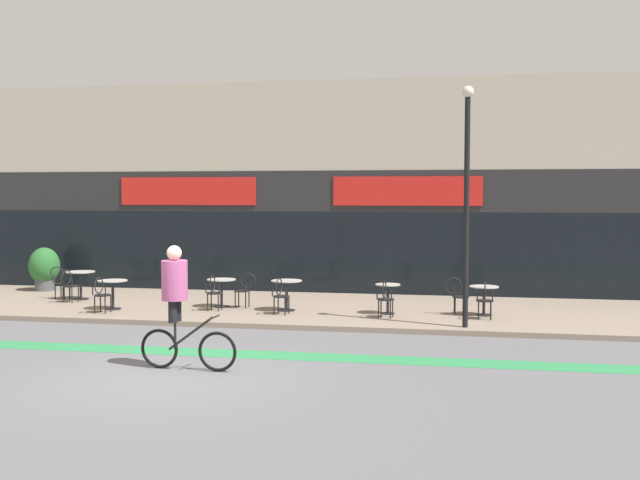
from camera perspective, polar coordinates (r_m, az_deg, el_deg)
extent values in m
plane|color=#5B5B60|center=(12.91, -11.64, -10.16)|extent=(120.00, 120.00, 0.00)
cube|color=gray|center=(19.68, -3.66, -5.18)|extent=(40.00, 5.50, 0.12)
cube|color=#B2A899|center=(24.09, -0.93, 3.87)|extent=(40.00, 4.00, 6.35)
cube|color=black|center=(22.23, -1.93, -0.90)|extent=(38.80, 0.10, 2.40)
cube|color=#232326|center=(22.18, -1.92, 3.75)|extent=(39.20, 0.14, 1.20)
cube|color=red|center=(23.05, -10.04, 3.69)|extent=(4.27, 0.08, 0.84)
cube|color=red|center=(21.64, 6.64, 3.73)|extent=(4.27, 0.08, 0.84)
cube|color=#2D844C|center=(14.66, -8.79, -8.46)|extent=(36.00, 0.70, 0.01)
cylinder|color=black|center=(21.79, -17.75, -4.30)|extent=(0.43, 0.43, 0.02)
cylinder|color=black|center=(21.74, -17.77, -3.35)|extent=(0.07, 0.07, 0.75)
cylinder|color=#ADA8A3|center=(21.70, -17.79, -2.33)|extent=(0.78, 0.78, 0.02)
cylinder|color=black|center=(19.70, -15.49, -5.08)|extent=(0.41, 0.41, 0.02)
cylinder|color=black|center=(19.65, -15.51, -4.08)|extent=(0.07, 0.07, 0.72)
cylinder|color=#ADA8A3|center=(19.61, -15.52, -3.00)|extent=(0.74, 0.74, 0.02)
cylinder|color=black|center=(19.53, -7.50, -5.05)|extent=(0.41, 0.41, 0.02)
cylinder|color=black|center=(19.49, -7.51, -4.07)|extent=(0.07, 0.07, 0.70)
cylinder|color=#ADA8A3|center=(19.44, -7.52, -3.01)|extent=(0.74, 0.74, 0.02)
cylinder|color=black|center=(18.79, -2.56, -5.37)|extent=(0.42, 0.42, 0.02)
cylinder|color=black|center=(18.74, -2.56, -4.28)|extent=(0.07, 0.07, 0.74)
cylinder|color=#ADA8A3|center=(18.69, -2.56, -3.12)|extent=(0.77, 0.77, 0.02)
cylinder|color=black|center=(18.35, 5.18, -5.59)|extent=(0.33, 0.33, 0.02)
cylinder|color=black|center=(18.30, 5.19, -4.54)|extent=(0.07, 0.07, 0.71)
cylinder|color=#ADA8A3|center=(18.25, 5.20, -3.40)|extent=(0.61, 0.61, 0.02)
cylinder|color=black|center=(18.48, 12.37, -5.59)|extent=(0.38, 0.38, 0.02)
cylinder|color=black|center=(18.44, 12.38, -4.59)|extent=(0.07, 0.07, 0.68)
cylinder|color=#ADA8A3|center=(18.39, 12.39, -3.50)|extent=(0.70, 0.70, 0.02)
cylinder|color=black|center=(21.26, -18.47, -3.36)|extent=(0.45, 0.45, 0.03)
cylinder|color=black|center=(21.48, -18.54, -3.89)|extent=(0.03, 0.03, 0.42)
cylinder|color=black|center=(21.32, -17.93, -3.94)|extent=(0.03, 0.03, 0.42)
cylinder|color=black|center=(21.26, -18.99, -3.98)|extent=(0.03, 0.03, 0.42)
cylinder|color=black|center=(21.09, -18.37, -4.02)|extent=(0.03, 0.03, 0.42)
torus|color=black|center=(21.09, -18.76, -2.70)|extent=(0.08, 0.41, 0.41)
cylinder|color=black|center=(21.21, -19.12, -3.04)|extent=(0.03, 0.03, 0.23)
cylinder|color=black|center=(21.01, -18.37, -3.08)|extent=(0.03, 0.03, 0.23)
cylinder|color=black|center=(22.00, -19.03, -3.14)|extent=(0.42, 0.42, 0.03)
cylinder|color=black|center=(22.07, -18.52, -3.70)|extent=(0.03, 0.03, 0.42)
cylinder|color=black|center=(21.84, -18.91, -3.78)|extent=(0.03, 0.03, 0.42)
cylinder|color=black|center=(22.22, -19.13, -3.66)|extent=(0.03, 0.03, 0.42)
cylinder|color=black|center=(21.99, -19.53, -3.74)|extent=(0.03, 0.03, 0.42)
torus|color=black|center=(22.07, -19.42, -2.44)|extent=(0.41, 0.05, 0.41)
cylinder|color=black|center=(22.22, -19.17, -2.75)|extent=(0.03, 0.03, 0.23)
cylinder|color=black|center=(21.94, -19.66, -2.84)|extent=(0.03, 0.03, 0.23)
cylinder|color=black|center=(19.15, -16.23, -4.06)|extent=(0.42, 0.42, 0.03)
cylinder|color=black|center=(19.37, -16.38, -4.65)|extent=(0.03, 0.03, 0.42)
cylinder|color=black|center=(19.24, -15.65, -4.69)|extent=(0.03, 0.03, 0.42)
cylinder|color=black|center=(19.13, -16.79, -4.76)|extent=(0.03, 0.03, 0.42)
cylinder|color=black|center=(18.99, -16.05, -4.80)|extent=(0.03, 0.03, 0.42)
torus|color=black|center=(18.97, -16.49, -3.33)|extent=(0.04, 0.41, 0.41)
cylinder|color=black|center=(19.07, -16.94, -3.72)|extent=(0.03, 0.03, 0.23)
cylinder|color=black|center=(18.91, -16.03, -3.76)|extent=(0.03, 0.03, 0.23)
cylinder|color=black|center=(18.96, -8.03, -4.03)|extent=(0.40, 0.40, 0.03)
cylinder|color=black|center=(19.16, -8.29, -4.63)|extent=(0.03, 0.03, 0.42)
cylinder|color=black|center=(19.08, -7.49, -4.66)|extent=(0.03, 0.03, 0.42)
cylinder|color=black|center=(18.90, -8.56, -4.74)|extent=(0.03, 0.03, 0.42)
cylinder|color=black|center=(18.81, -7.75, -4.78)|extent=(0.03, 0.03, 0.42)
torus|color=black|center=(18.76, -8.20, -3.30)|extent=(0.03, 0.41, 0.41)
cylinder|color=black|center=(18.83, -8.69, -3.69)|extent=(0.03, 0.03, 0.23)
cylinder|color=black|center=(18.73, -7.70, -3.72)|extent=(0.03, 0.03, 0.23)
cylinder|color=black|center=(19.31, -5.96, -3.87)|extent=(0.41, 0.41, 0.03)
cylinder|color=black|center=(19.26, -6.48, -4.57)|extent=(0.03, 0.03, 0.42)
cylinder|color=black|center=(19.52, -6.22, -4.46)|extent=(0.03, 0.03, 0.42)
cylinder|color=black|center=(19.17, -5.68, -4.61)|extent=(0.03, 0.03, 0.42)
cylinder|color=black|center=(19.43, -5.43, -4.49)|extent=(0.03, 0.03, 0.42)
torus|color=black|center=(19.23, -5.48, -3.11)|extent=(0.41, 0.04, 0.41)
cylinder|color=black|center=(19.08, -5.63, -3.57)|extent=(0.03, 0.03, 0.23)
cylinder|color=black|center=(19.41, -5.32, -3.45)|extent=(0.03, 0.03, 0.23)
cylinder|color=black|center=(18.20, -2.95, -4.31)|extent=(0.44, 0.44, 0.03)
cylinder|color=black|center=(18.41, -3.21, -4.93)|extent=(0.03, 0.03, 0.42)
cylinder|color=black|center=(18.32, -2.38, -4.97)|extent=(0.03, 0.03, 0.42)
cylinder|color=black|center=(18.15, -3.52, -5.05)|extent=(0.03, 0.03, 0.42)
cylinder|color=black|center=(18.06, -2.68, -5.10)|extent=(0.03, 0.03, 0.42)
torus|color=black|center=(18.01, -3.14, -3.56)|extent=(0.08, 0.41, 0.41)
cylinder|color=black|center=(18.09, -3.65, -3.96)|extent=(0.03, 0.03, 0.23)
cylinder|color=black|center=(17.97, -2.63, -4.00)|extent=(0.03, 0.03, 0.23)
cylinder|color=black|center=(17.75, 5.03, -4.52)|extent=(0.44, 0.44, 0.03)
cylinder|color=black|center=(17.94, 4.67, -5.16)|extent=(0.03, 0.03, 0.42)
cylinder|color=black|center=(17.89, 5.55, -5.19)|extent=(0.03, 0.03, 0.42)
cylinder|color=black|center=(17.67, 4.49, -5.29)|extent=(0.03, 0.03, 0.42)
cylinder|color=black|center=(17.62, 5.38, -5.33)|extent=(0.03, 0.03, 0.42)
torus|color=black|center=(17.55, 4.92, -3.75)|extent=(0.07, 0.41, 0.41)
cylinder|color=black|center=(17.60, 4.37, -4.17)|extent=(0.03, 0.03, 0.23)
cylinder|color=black|center=(17.53, 5.47, -4.21)|extent=(0.03, 0.03, 0.23)
cylinder|color=black|center=(17.88, 12.44, -4.53)|extent=(0.41, 0.41, 0.03)
cylinder|color=black|center=(18.05, 11.98, -5.17)|extent=(0.03, 0.03, 0.42)
cylinder|color=black|center=(18.05, 12.87, -5.18)|extent=(0.03, 0.03, 0.42)
cylinder|color=black|center=(17.77, 11.99, -5.31)|extent=(0.03, 0.03, 0.42)
cylinder|color=black|center=(17.78, 12.89, -5.32)|extent=(0.03, 0.03, 0.42)
torus|color=black|center=(17.68, 12.46, -3.77)|extent=(0.04, 0.41, 0.41)
cylinder|color=black|center=(17.69, 11.90, -4.20)|extent=(0.03, 0.03, 0.23)
cylinder|color=black|center=(17.70, 13.01, -4.21)|extent=(0.03, 0.03, 0.23)
cylinder|color=black|center=(18.41, 10.67, -4.28)|extent=(0.43, 0.43, 0.03)
cylinder|color=black|center=(18.59, 11.06, -4.91)|extent=(0.03, 0.03, 0.42)
cylinder|color=black|center=(18.32, 11.13, -5.04)|extent=(0.03, 0.03, 0.42)
cylinder|color=black|center=(18.57, 10.19, -4.91)|extent=(0.03, 0.03, 0.42)
cylinder|color=black|center=(18.29, 10.26, -5.04)|extent=(0.03, 0.03, 0.42)
torus|color=black|center=(18.36, 10.15, -3.47)|extent=(0.41, 0.06, 0.41)
cylinder|color=black|center=(18.55, 10.10, -3.82)|extent=(0.03, 0.03, 0.23)
cylinder|color=black|center=(18.21, 10.18, -3.95)|extent=(0.03, 0.03, 0.23)
cylinder|color=#4C4C51|center=(24.10, -20.24, -3.19)|extent=(0.57, 0.57, 0.37)
ellipsoid|color=#28662D|center=(24.05, -20.27, -1.84)|extent=(0.91, 0.91, 1.10)
cylinder|color=black|center=(16.56, 11.09, 2.08)|extent=(0.12, 0.12, 5.03)
sphere|color=beige|center=(16.70, 11.20, 11.01)|extent=(0.26, 0.26, 0.26)
torus|color=black|center=(13.04, -7.83, -8.42)|extent=(0.69, 0.09, 0.69)
torus|color=black|center=(13.46, -12.14, -8.09)|extent=(0.69, 0.09, 0.69)
cylinder|color=black|center=(13.16, -9.82, -7.02)|extent=(0.83, 0.09, 0.62)
cylinder|color=black|center=(13.29, -10.97, -7.16)|extent=(0.04, 0.04, 0.48)
cylinder|color=black|center=(12.95, -8.07, -5.86)|extent=(0.05, 0.48, 0.03)
cylinder|color=black|center=(13.29, -10.84, -5.27)|extent=(0.16, 0.16, 0.38)
cylinder|color=black|center=(13.14, -11.15, -5.38)|extent=(0.16, 0.16, 0.38)
cylinder|color=#A84C7F|center=(13.14, -11.02, -3.03)|extent=(0.47, 0.47, 0.69)
sphere|color=beige|center=(13.10, -11.05, -0.97)|extent=(0.26, 0.26, 0.26)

